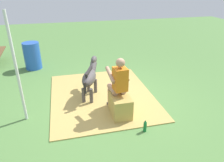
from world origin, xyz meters
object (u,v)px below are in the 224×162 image
soda_bottle (145,126)px  tent_pole_left (17,70)px  pony_standing (90,77)px  water_barrel (32,56)px  hay_bale (120,106)px  person_seated (118,82)px

soda_bottle → tent_pole_left: bearing=66.9°
pony_standing → water_barrel: 3.01m
pony_standing → soda_bottle: 2.01m
water_barrel → hay_bale: bearing=-148.1°
tent_pole_left → pony_standing: bearing=-66.0°
pony_standing → water_barrel: size_ratio=1.37×
pony_standing → tent_pole_left: (-0.70, 1.58, 0.62)m
hay_bale → soda_bottle: bearing=-153.0°
hay_bale → soda_bottle: hay_bale is taller
hay_bale → water_barrel: bearing=31.9°
person_seated → tent_pole_left: bearing=84.6°
tent_pole_left → hay_bale: bearing=-99.8°
person_seated → soda_bottle: size_ratio=4.98×
hay_bale → pony_standing: pony_standing is taller
soda_bottle → tent_pole_left: size_ratio=0.12×
pony_standing → tent_pole_left: bearing=114.0°
pony_standing → person_seated: bearing=-150.2°
hay_bale → water_barrel: water_barrel is taller
hay_bale → water_barrel: 4.20m
hay_bale → tent_pole_left: 2.34m
pony_standing → hay_bale: bearing=-153.6°
water_barrel → tent_pole_left: 3.28m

